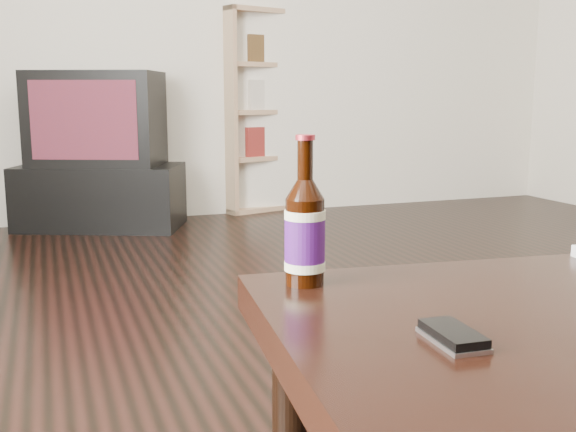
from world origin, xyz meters
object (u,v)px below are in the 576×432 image
object	(u,v)px
tv_stand	(101,197)
beer_bottle	(305,233)
phone	(453,336)
bookshelf	(263,108)
tv	(97,119)

from	to	relation	value
tv_stand	beer_bottle	distance (m)	3.00
tv_stand	phone	distance (m)	3.32
bookshelf	tv_stand	bearing A→B (deg)	-178.01
tv_stand	tv	xyz separation A→B (m)	(-0.00, -0.00, 0.45)
tv	beer_bottle	world-z (taller)	tv
beer_bottle	phone	xyz separation A→B (m)	(0.08, -0.32, -0.08)
phone	bookshelf	bearing A→B (deg)	79.27
tv_stand	beer_bottle	world-z (taller)	beer_bottle
tv	phone	world-z (taller)	tv
tv_stand	phone	bearing A→B (deg)	-64.16
tv_stand	beer_bottle	bearing A→B (deg)	-65.36
tv_stand	tv	size ratio (longest dim) A/B	1.11
tv	tv_stand	bearing A→B (deg)	90.00
tv	beer_bottle	size ratio (longest dim) A/B	3.27
tv_stand	beer_bottle	xyz separation A→B (m)	(0.10, -2.98, 0.35)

